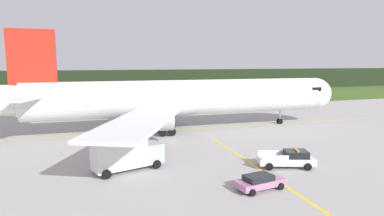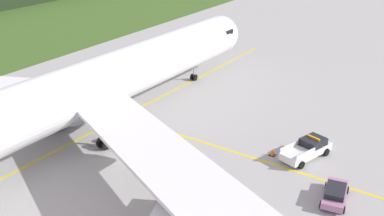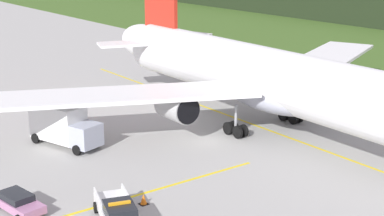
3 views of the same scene
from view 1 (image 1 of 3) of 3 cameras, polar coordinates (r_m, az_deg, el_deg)
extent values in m
plane|color=#9F9E9B|center=(45.04, -3.88, -5.82)|extent=(320.00, 320.00, 0.00)
cube|color=#3C5B21|center=(98.19, -11.60, 1.63)|extent=(320.00, 46.83, 0.04)
cube|color=black|center=(118.66, -12.77, 4.60)|extent=(288.00, 7.33, 7.93)
cube|color=yellow|center=(52.45, -1.70, -3.81)|extent=(74.79, 2.29, 0.01)
cube|color=yellow|center=(31.02, 15.38, -12.63)|extent=(1.25, 35.77, 0.01)
cylinder|color=white|center=(51.63, -1.73, 1.85)|extent=(46.89, 6.84, 5.60)
ellipsoid|color=white|center=(62.42, 20.61, 2.42)|extent=(6.30, 5.76, 5.60)
ellipsoid|color=white|center=(51.40, -29.88, 1.21)|extent=(9.06, 4.43, 4.20)
ellipsoid|color=#A4A7B6|center=(51.28, -4.25, 0.05)|extent=(12.73, 6.21, 3.08)
cube|color=black|center=(61.56, 19.67, 3.31)|extent=(1.94, 5.36, 0.70)
cube|color=white|center=(63.39, -11.58, 2.22)|extent=(14.59, 24.49, 0.35)
cylinder|color=#AEAEAE|center=(59.57, -8.89, 0.71)|extent=(3.59, 2.68, 2.59)
cylinder|color=black|center=(59.83, -7.17, 0.78)|extent=(0.18, 2.39, 2.38)
cube|color=white|center=(37.38, -8.17, -1.72)|extent=(15.64, 24.24, 0.35)
cylinder|color=#AEAEAE|center=(42.11, -5.72, -2.29)|extent=(3.59, 2.68, 2.59)
cylinder|color=black|center=(42.47, -3.32, -2.18)|extent=(0.18, 2.39, 2.38)
cube|color=red|center=(50.41, -26.33, 7.28)|extent=(6.33, 0.61, 9.02)
cube|color=white|center=(54.53, -25.84, 2.41)|extent=(5.09, 7.96, 0.28)
cube|color=white|center=(46.91, -27.38, 1.51)|extent=(5.41, 8.00, 0.28)
cylinder|color=gray|center=(59.09, 15.21, -1.11)|extent=(0.20, 0.20, 2.40)
cylinder|color=black|center=(59.51, 15.04, -2.22)|extent=(0.91, 0.24, 0.90)
cylinder|color=black|center=(59.07, 15.30, -2.30)|extent=(0.91, 0.24, 0.90)
cylinder|color=gray|center=(54.91, -6.04, -1.40)|extent=(0.28, 0.28, 2.40)
cylinder|color=black|center=(54.91, -5.24, -2.66)|extent=(1.21, 0.33, 1.20)
cylinder|color=black|center=(55.58, -5.38, -2.53)|extent=(1.21, 0.33, 1.20)
cylinder|color=black|center=(54.66, -6.68, -2.73)|extent=(1.21, 0.33, 1.20)
cylinder|color=black|center=(55.34, -6.80, -2.60)|extent=(1.21, 0.33, 1.20)
cylinder|color=gray|center=(47.88, -4.48, -2.79)|extent=(0.28, 0.28, 2.40)
cylinder|color=black|center=(48.59, -3.74, -4.06)|extent=(1.21, 0.33, 1.20)
cylinder|color=black|center=(47.93, -3.56, -4.23)|extent=(1.21, 0.33, 1.20)
cylinder|color=black|center=(48.32, -5.37, -4.15)|extent=(1.21, 0.33, 1.20)
cylinder|color=black|center=(47.65, -5.21, -4.32)|extent=(1.21, 0.33, 1.20)
cube|color=silver|center=(35.34, 16.20, -8.83)|extent=(6.02, 3.72, 0.70)
cube|color=black|center=(35.43, 17.85, -7.68)|extent=(2.74, 2.48, 0.70)
cube|color=silver|center=(35.75, 13.71, -7.59)|extent=(2.61, 0.97, 0.45)
cube|color=silver|center=(33.96, 14.42, -8.45)|extent=(2.61, 0.97, 0.45)
cube|color=orange|center=(35.32, 17.88, -7.01)|extent=(0.64, 1.40, 0.16)
cylinder|color=black|center=(36.93, 18.68, -8.77)|extent=(0.80, 0.47, 0.76)
cylinder|color=black|center=(35.07, 19.71, -9.72)|extent=(0.80, 0.47, 0.76)
cylinder|color=black|center=(35.95, 12.74, -9.00)|extent=(0.80, 0.47, 0.76)
cylinder|color=black|center=(34.04, 13.45, -10.00)|extent=(0.80, 0.47, 0.76)
cube|color=#A4AABD|center=(34.56, -7.21, -7.71)|extent=(2.51, 2.85, 2.00)
cube|color=silver|center=(33.00, -12.69, -7.54)|extent=(5.60, 3.78, 3.19)
cylinder|color=#99999E|center=(33.86, -10.97, -10.06)|extent=(0.77, 0.32, 1.04)
cylinder|color=#99999E|center=(33.15, -14.26, -10.57)|extent=(0.77, 0.32, 1.04)
cylinder|color=black|center=(35.87, -8.08, -8.80)|extent=(0.94, 0.51, 0.90)
cylinder|color=black|center=(33.84, -6.23, -9.81)|extent=(0.94, 0.51, 0.90)
cylinder|color=black|center=(33.96, -16.22, -10.03)|extent=(0.94, 0.51, 0.90)
cylinder|color=black|center=(31.80, -14.82, -11.23)|extent=(0.94, 0.51, 0.90)
cube|color=#AA6F98|center=(29.06, 11.93, -12.75)|extent=(4.51, 2.39, 0.55)
cube|color=black|center=(28.76, 11.62, -11.90)|extent=(2.61, 1.89, 0.45)
cylinder|color=black|center=(30.70, 13.09, -12.18)|extent=(0.62, 0.27, 0.60)
cylinder|color=black|center=(29.46, 15.37, -13.15)|extent=(0.62, 0.27, 0.60)
cylinder|color=black|center=(28.96, 8.40, -13.31)|extent=(0.62, 0.27, 0.60)
cylinder|color=black|center=(27.64, 10.59, -14.44)|extent=(0.62, 0.27, 0.60)
cube|color=black|center=(37.24, 11.96, -8.96)|extent=(0.60, 0.60, 0.03)
cone|color=orange|center=(37.13, 11.98, -8.41)|extent=(0.46, 0.46, 0.72)
camera|label=2|loc=(27.47, -68.84, 26.78)|focal=41.50mm
camera|label=3|loc=(50.83, 60.98, 11.71)|focal=54.36mm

